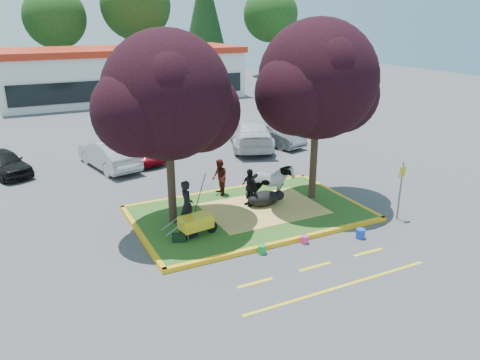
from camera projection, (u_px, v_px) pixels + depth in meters
name	position (u px, v px, depth m)	size (l,w,h in m)	color
ground	(249.00, 215.00, 17.28)	(90.00, 90.00, 0.00)	#424244
median_island	(249.00, 213.00, 17.25)	(8.00, 5.00, 0.15)	#214F18
curb_near	(286.00, 242.00, 15.07)	(8.30, 0.16, 0.15)	#F2AC14
curb_far	(221.00, 191.00, 19.44)	(8.30, 0.16, 0.15)	#F2AC14
curb_left	(141.00, 235.00, 15.55)	(0.16, 5.30, 0.15)	#F2AC14
curb_right	(338.00, 195.00, 18.96)	(0.16, 5.30, 0.15)	#F2AC14
straw_bedding	(264.00, 208.00, 17.48)	(4.20, 3.00, 0.01)	#E7C15F
tree_purple_left	(168.00, 102.00, 14.99)	(5.06, 4.20, 6.51)	black
tree_purple_right	(318.00, 85.00, 17.14)	(5.30, 4.40, 6.82)	black
fire_lane_stripe_a	(255.00, 283.00, 12.89)	(1.10, 0.12, 0.01)	yellow
fire_lane_stripe_b	(315.00, 267.00, 13.73)	(1.10, 0.12, 0.01)	yellow
fire_lane_stripe_c	(368.00, 252.00, 14.57)	(1.10, 0.12, 0.01)	yellow
fire_lane_long	(341.00, 287.00, 12.71)	(6.00, 0.10, 0.01)	yellow
retail_building	(123.00, 73.00, 41.02)	(20.40, 8.40, 4.40)	silver
treeline	(89.00, 8.00, 47.02)	(46.58, 7.80, 14.63)	black
cow	(269.00, 184.00, 17.81)	(0.82, 1.80, 1.52)	white
calf	(264.00, 198.00, 17.69)	(1.31, 0.74, 0.57)	black
handler	(187.00, 206.00, 15.48)	(0.64, 0.42, 1.75)	black
visitor_a	(220.00, 177.00, 18.61)	(0.71, 0.56, 1.47)	#471714
visitor_b	(250.00, 187.00, 17.55)	(0.86, 0.36, 1.46)	black
wheelbarrow	(196.00, 222.00, 15.15)	(1.86, 0.76, 0.70)	black
gear_bag_dark	(189.00, 233.00, 15.19)	(0.53, 0.29, 0.27)	black
gear_bag_green	(179.00, 238.00, 14.93)	(0.44, 0.28, 0.24)	black
sign_post	(401.00, 185.00, 16.50)	(0.30, 0.06, 2.16)	slate
bucket_green	(262.00, 249.00, 14.44)	(0.26, 0.26, 0.28)	#169338
bucket_pink	(305.00, 240.00, 15.11)	(0.25, 0.25, 0.26)	#F33682
bucket_blue	(360.00, 234.00, 15.44)	(0.30, 0.30, 0.33)	blue
car_black	(4.00, 163.00, 21.44)	(1.41, 3.50, 1.19)	black
car_silver	(109.00, 154.00, 22.45)	(1.49, 4.29, 1.41)	#AAAEB3
car_red	(134.00, 148.00, 23.71)	(2.01, 4.35, 1.21)	#A20D1D
car_white	(251.00, 134.00, 25.97)	(2.19, 5.38, 1.56)	silver
car_grey	(275.00, 134.00, 26.45)	(1.33, 3.80, 1.25)	slate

